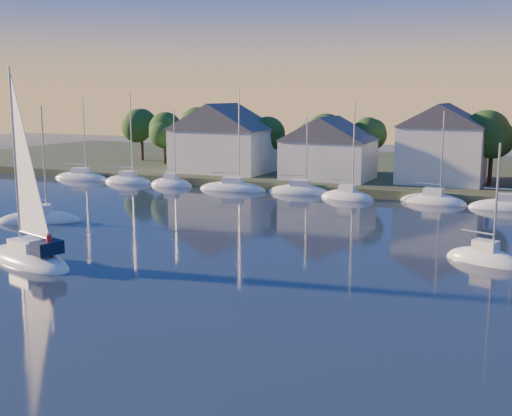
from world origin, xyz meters
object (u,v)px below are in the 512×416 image
Objects in this scene: clubhouse_centre at (329,147)px; clubhouse_west at (223,137)px; hero_sailboat at (29,254)px; clubhouse_east at (443,143)px; drifting_sailboat_right at (485,261)px; drifting_sailboat_left at (39,221)px.

clubhouse_west is at bearing 176.42° from clubhouse_centre.
hero_sailboat reaches higher than clubhouse_west.
clubhouse_east reaches higher than clubhouse_centre.
drifting_sailboat_right is (8.56, -34.06, -5.90)m from clubhouse_east.
drifting_sailboat_left reaches higher than clubhouse_centre.
drifting_sailboat_left is at bearing -130.67° from clubhouse_east.
hero_sailboat reaches higher than drifting_sailboat_right.
clubhouse_centre is 39.53m from drifting_sailboat_right.
hero_sailboat is (-7.07, -45.69, -4.52)m from clubhouse_centre.
clubhouse_east is at bearing 124.07° from drifting_sailboat_right.
drifting_sailboat_left is (-1.06, -35.15, -5.84)m from clubhouse_west.
clubhouse_centre is at bearing -3.58° from clubhouse_west.
drifting_sailboat_right is (22.56, -32.06, -5.04)m from clubhouse_centre.
clubhouse_centre is 46.46m from hero_sailboat.
hero_sailboat reaches higher than clubhouse_centre.
hero_sailboat is at bearing -81.21° from drifting_sailboat_left.
drifting_sailboat_right is (38.56, -33.06, -5.83)m from clubhouse_west.
drifting_sailboat_left is 39.67m from drifting_sailboat_right.
clubhouse_west is at bearing 159.35° from drifting_sailboat_right.
clubhouse_centre is 38.50m from drifting_sailboat_left.
clubhouse_west reaches higher than clubhouse_centre.
hero_sailboat is at bearing -79.17° from clubhouse_west.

